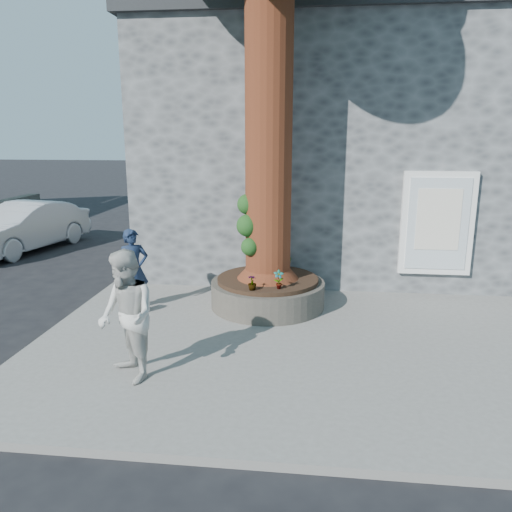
# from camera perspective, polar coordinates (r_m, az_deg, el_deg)

# --- Properties ---
(ground) EXTENTS (120.00, 120.00, 0.00)m
(ground) POSITION_cam_1_polar(r_m,az_deg,el_deg) (8.61, -5.33, -10.64)
(ground) COLOR black
(ground) RESTS_ON ground
(pavement) EXTENTS (9.00, 8.00, 0.12)m
(pavement) POSITION_cam_1_polar(r_m,az_deg,el_deg) (9.34, 5.08, -8.22)
(pavement) COLOR slate
(pavement) RESTS_ON ground
(yellow_line) EXTENTS (0.10, 30.00, 0.01)m
(yellow_line) POSITION_cam_1_polar(r_m,az_deg,el_deg) (10.48, -20.83, -6.94)
(yellow_line) COLOR yellow
(yellow_line) RESTS_ON ground
(stone_shop) EXTENTS (10.30, 8.30, 6.30)m
(stone_shop) POSITION_cam_1_polar(r_m,az_deg,el_deg) (14.89, 9.98, 12.07)
(stone_shop) COLOR #444749
(stone_shop) RESTS_ON ground
(planter) EXTENTS (2.30, 2.30, 0.60)m
(planter) POSITION_cam_1_polar(r_m,az_deg,el_deg) (10.20, 1.34, -4.15)
(planter) COLOR black
(planter) RESTS_ON pavement
(man) EXTENTS (0.71, 0.66, 1.63)m
(man) POSITION_cam_1_polar(r_m,az_deg,el_deg) (10.17, -13.81, -1.53)
(man) COLOR #15223B
(man) RESTS_ON pavement
(woman) EXTENTS (1.14, 1.16, 1.89)m
(woman) POSITION_cam_1_polar(r_m,az_deg,el_deg) (7.26, -14.57, -6.71)
(woman) COLOR beige
(woman) RESTS_ON pavement
(shopping_bag) EXTENTS (0.22, 0.15, 0.28)m
(shopping_bag) POSITION_cam_1_polar(r_m,az_deg,el_deg) (10.18, -12.72, -5.43)
(shopping_bag) COLOR white
(shopping_bag) RESTS_ON pavement
(car_silver) EXTENTS (2.45, 4.74, 1.49)m
(car_silver) POSITION_cam_1_polar(r_m,az_deg,el_deg) (17.03, -24.98, 3.00)
(car_silver) COLOR #B2B4BA
(car_silver) RESTS_ON ground
(plant_a) EXTENTS (0.21, 0.15, 0.36)m
(plant_a) POSITION_cam_1_polar(r_m,az_deg,el_deg) (9.34, 2.61, -2.71)
(plant_a) COLOR gray
(plant_a) RESTS_ON planter
(plant_b) EXTENTS (0.32, 0.32, 0.42)m
(plant_b) POSITION_cam_1_polar(r_m,az_deg,el_deg) (10.91, -0.60, -0.10)
(plant_b) COLOR gray
(plant_b) RESTS_ON planter
(plant_c) EXTENTS (0.17, 0.17, 0.29)m
(plant_c) POSITION_cam_1_polar(r_m,az_deg,el_deg) (9.28, -0.44, -3.05)
(plant_c) COLOR gray
(plant_c) RESTS_ON planter
(plant_d) EXTENTS (0.27, 0.30, 0.30)m
(plant_d) POSITION_cam_1_polar(r_m,az_deg,el_deg) (10.86, 3.57, -0.54)
(plant_d) COLOR gray
(plant_d) RESTS_ON planter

